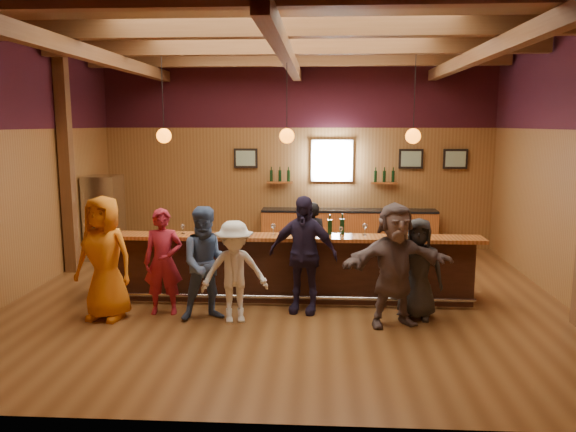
{
  "coord_description": "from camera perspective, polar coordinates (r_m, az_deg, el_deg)",
  "views": [
    {
      "loc": [
        0.55,
        -9.05,
        2.9
      ],
      "look_at": [
        0.0,
        0.3,
        1.35
      ],
      "focal_mm": 35.0,
      "sensor_mm": 36.0,
      "label": 1
    }
  ],
  "objects": [
    {
      "name": "bar_counter",
      "position": [
        9.51,
        0.05,
        -5.08
      ],
      "size": [
        6.3,
        1.07,
        1.11
      ],
      "color": "black",
      "rests_on": "ground"
    },
    {
      "name": "back_bar_cabinet",
      "position": [
        13.01,
        6.18,
        -1.4
      ],
      "size": [
        4.0,
        0.52,
        0.95
      ],
      "color": "#96471B",
      "rests_on": "ground"
    },
    {
      "name": "customer_dark",
      "position": [
        8.6,
        13.02,
        -5.24
      ],
      "size": [
        0.82,
        0.6,
        1.52
      ],
      "primitive_type": "imported",
      "rotation": [
        0.0,
        0.0,
        -0.17
      ],
      "color": "#252528",
      "rests_on": "ground"
    },
    {
      "name": "bottle_a",
      "position": [
        9.15,
        4.28,
        -1.09
      ],
      "size": [
        0.07,
        0.07,
        0.33
      ],
      "color": "black",
      "rests_on": "bar_counter"
    },
    {
      "name": "glass_c",
      "position": [
        9.36,
        -10.64,
        -1.08
      ],
      "size": [
        0.07,
        0.07,
        0.16
      ],
      "color": "silver",
      "rests_on": "bar_counter"
    },
    {
      "name": "customer_white",
      "position": [
        8.27,
        -5.46,
        -5.66
      ],
      "size": [
        1.08,
        0.76,
        1.51
      ],
      "primitive_type": "imported",
      "rotation": [
        0.0,
        0.0,
        0.22
      ],
      "color": "white",
      "rests_on": "ground"
    },
    {
      "name": "pendant_lights",
      "position": [
        9.07,
        -0.11,
        8.19
      ],
      "size": [
        4.24,
        0.24,
        1.37
      ],
      "color": "black",
      "rests_on": "room"
    },
    {
      "name": "bartender",
      "position": [
        10.52,
        2.52,
        -2.51
      ],
      "size": [
        0.59,
        0.45,
        1.46
      ],
      "primitive_type": "imported",
      "rotation": [
        0.0,
        0.0,
        2.94
      ],
      "color": "black",
      "rests_on": "ground"
    },
    {
      "name": "customer_brown",
      "position": [
        8.2,
        10.78,
        -4.89
      ],
      "size": [
        1.75,
        0.97,
        1.8
      ],
      "primitive_type": "imported",
      "rotation": [
        0.0,
        0.0,
        0.28
      ],
      "color": "#655150",
      "rests_on": "ground"
    },
    {
      "name": "glass_e",
      "position": [
        9.11,
        -1.49,
        -1.09
      ],
      "size": [
        0.08,
        0.08,
        0.18
      ],
      "color": "silver",
      "rests_on": "bar_counter"
    },
    {
      "name": "room",
      "position": [
        9.13,
        -0.09,
        11.37
      ],
      "size": [
        9.04,
        9.0,
        4.52
      ],
      "color": "brown",
      "rests_on": "ground"
    },
    {
      "name": "customer_redvest",
      "position": [
        8.78,
        -12.55,
        -4.55
      ],
      "size": [
        0.63,
        0.45,
        1.63
      ],
      "primitive_type": "imported",
      "rotation": [
        0.0,
        0.0,
        0.1
      ],
      "color": "maroon",
      "rests_on": "ground"
    },
    {
      "name": "stainless_fridge",
      "position": [
        12.7,
        -18.16,
        -0.14
      ],
      "size": [
        0.7,
        0.7,
        1.8
      ],
      "primitive_type": "cube",
      "color": "silver",
      "rests_on": "ground"
    },
    {
      "name": "glass_h",
      "position": [
        9.09,
        11.93,
        -1.33
      ],
      "size": [
        0.08,
        0.08,
        0.18
      ],
      "color": "silver",
      "rests_on": "bar_counter"
    },
    {
      "name": "glass_d",
      "position": [
        9.02,
        -4.99,
        -1.33
      ],
      "size": [
        0.07,
        0.07,
        0.16
      ],
      "color": "silver",
      "rests_on": "bar_counter"
    },
    {
      "name": "customer_navy",
      "position": [
        8.63,
        1.53,
        -3.91
      ],
      "size": [
        1.14,
        0.66,
        1.82
      ],
      "primitive_type": "imported",
      "rotation": [
        0.0,
        0.0,
        -0.22
      ],
      "color": "#231C38",
      "rests_on": "ground"
    },
    {
      "name": "framed_pictures",
      "position": [
        13.06,
        8.31,
        5.78
      ],
      "size": [
        5.35,
        0.05,
        0.45
      ],
      "color": "black",
      "rests_on": "room"
    },
    {
      "name": "glass_b",
      "position": [
        9.42,
        -12.94,
        -0.97
      ],
      "size": [
        0.08,
        0.08,
        0.19
      ],
      "color": "silver",
      "rests_on": "bar_counter"
    },
    {
      "name": "bottle_b",
      "position": [
        9.18,
        5.52,
        -1.04
      ],
      "size": [
        0.07,
        0.07,
        0.34
      ],
      "color": "black",
      "rests_on": "bar_counter"
    },
    {
      "name": "glass_a",
      "position": [
        9.65,
        -17.11,
        -1.02
      ],
      "size": [
        0.07,
        0.07,
        0.16
      ],
      "color": "silver",
      "rests_on": "bar_counter"
    },
    {
      "name": "customer_denim",
      "position": [
        8.4,
        -8.19,
        -4.8
      ],
      "size": [
        0.99,
        0.87,
        1.71
      ],
      "primitive_type": "imported",
      "rotation": [
        0.0,
        0.0,
        0.32
      ],
      "color": "#475F8F",
      "rests_on": "ground"
    },
    {
      "name": "customer_orange",
      "position": [
        8.77,
        -18.15,
        -4.07
      ],
      "size": [
        1.01,
        0.76,
        1.86
      ],
      "primitive_type": "imported",
      "rotation": [
        0.0,
        0.0,
        -0.19
      ],
      "color": "orange",
      "rests_on": "ground"
    },
    {
      "name": "window",
      "position": [
        13.02,
        4.49,
        5.62
      ],
      "size": [
        0.95,
        0.09,
        0.95
      ],
      "color": "silver",
      "rests_on": "room"
    },
    {
      "name": "wine_shelves",
      "position": [
        12.99,
        4.47,
        3.71
      ],
      "size": [
        3.0,
        0.18,
        0.3
      ],
      "color": "#96471B",
      "rests_on": "room"
    },
    {
      "name": "glass_f",
      "position": [
        9.0,
        5.41,
        -1.36
      ],
      "size": [
        0.07,
        0.07,
        0.16
      ],
      "color": "silver",
      "rests_on": "bar_counter"
    },
    {
      "name": "glass_g",
      "position": [
        9.15,
        7.81,
        -1.08
      ],
      "size": [
        0.09,
        0.09,
        0.19
      ],
      "color": "silver",
      "rests_on": "bar_counter"
    },
    {
      "name": "ice_bucket",
      "position": [
        9.14,
        2.26,
        -1.21
      ],
      "size": [
        0.2,
        0.2,
        0.22
      ],
      "primitive_type": "cylinder",
      "color": "brown",
      "rests_on": "bar_counter"
    }
  ]
}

